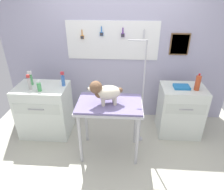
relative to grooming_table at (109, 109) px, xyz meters
name	(u,v)px	position (x,y,z in m)	size (l,w,h in m)	color
ground	(112,162)	(0.04, -0.21, -0.78)	(4.40, 4.00, 0.04)	#B9B8A5
rear_wall_panel	(117,57)	(0.05, 1.07, 0.40)	(4.00, 0.11, 2.30)	#AAA7C2
grooming_table	(109,109)	(0.00, 0.00, 0.00)	(0.89, 0.57, 0.86)	#B7B7BC
grooming_arm	(142,99)	(0.46, 0.31, 0.00)	(0.29, 0.11, 1.63)	#B7B7BC
dog	(105,92)	(-0.06, -0.03, 0.28)	(0.45, 0.27, 0.33)	beige
counter_left	(45,110)	(-1.11, 0.42, -0.32)	(0.80, 0.58, 0.86)	silver
cabinet_right	(180,110)	(1.13, 0.57, -0.33)	(0.68, 0.54, 0.84)	silver
shampoo_bottle	(39,87)	(-1.06, 0.27, 0.17)	(0.06, 0.06, 0.18)	#48A35A
spray_bottle_short	(63,80)	(-0.76, 0.47, 0.21)	(0.06, 0.06, 0.23)	#3A6BBA
pump_bottle_white	(29,83)	(-1.22, 0.31, 0.21)	(0.05, 0.05, 0.24)	#BAB5B3
spray_bottle_tall	(30,79)	(-1.28, 0.48, 0.20)	(0.06, 0.06, 0.22)	#4A9E5A
soda_bottle	(198,83)	(1.29, 0.49, 0.21)	(0.08, 0.08, 0.26)	#BC4624
supply_tray	(182,87)	(1.08, 0.55, 0.11)	(0.24, 0.18, 0.04)	#2074BC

